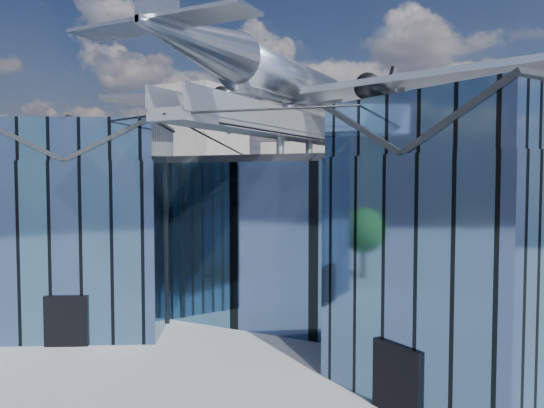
% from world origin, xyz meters
% --- Properties ---
extents(ground_plane, '(120.00, 120.00, 0.00)m').
position_xyz_m(ground_plane, '(0.00, 0.00, 0.00)').
color(ground_plane, gray).
extents(museum, '(32.88, 24.50, 17.60)m').
position_xyz_m(museum, '(0.00, 5.82, 5.54)').
color(museum, '#476891').
rests_on(museum, ground).
extents(bg_towers, '(77.00, 24.50, 26.00)m').
position_xyz_m(bg_towers, '(1.45, 50.49, 10.01)').
color(bg_towers, gray).
rests_on(bg_towers, ground).
extents(tree_side_w, '(3.89, 3.89, 5.01)m').
position_xyz_m(tree_side_w, '(-24.30, 12.38, 3.39)').
color(tree_side_w, '#382416').
rests_on(tree_side_w, ground).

